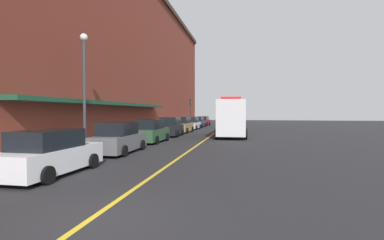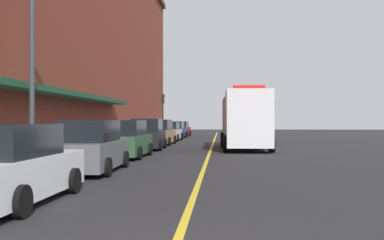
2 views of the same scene
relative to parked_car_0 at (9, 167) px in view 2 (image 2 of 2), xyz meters
name	(u,v)px [view 2 (image 2 of 2)]	position (x,y,z in m)	size (l,w,h in m)	color
ground_plane	(212,147)	(3.98, 21.13, -0.82)	(112.00, 112.00, 0.00)	#232326
sidewalk_left	(122,145)	(-2.22, 21.13, -0.75)	(2.40, 70.00, 0.15)	#9E9B93
lane_center_stripe	(212,147)	(3.98, 21.13, -0.82)	(0.16, 70.00, 0.01)	gold
brick_building_left	(31,16)	(-8.21, 20.13, 8.05)	(10.76, 64.00, 17.74)	maroon
parked_car_0	(9,167)	(0.00, 0.00, 0.00)	(2.08, 4.72, 1.76)	silver
parked_car_1	(91,148)	(0.04, 6.13, 0.03)	(2.09, 4.78, 1.84)	#595B60
parked_car_2	(127,140)	(0.01, 12.21, 0.03)	(2.05, 4.52, 1.83)	#2D5133
parked_car_3	(148,135)	(0.05, 18.19, 0.06)	(2.13, 4.19, 1.92)	black
parked_car_4	(159,133)	(0.05, 23.54, 0.04)	(2.18, 4.63, 1.87)	#A5844C
parked_car_5	(169,132)	(-0.01, 29.89, -0.05)	(2.20, 4.62, 1.64)	silver
parked_car_6	(175,130)	(0.01, 35.31, -0.03)	(2.12, 4.50, 1.70)	navy
parked_car_7	(181,129)	(0.02, 41.53, -0.03)	(2.09, 4.90, 1.68)	maroon
box_truck	(245,121)	(6.10, 18.96, 0.98)	(3.07, 8.44, 3.79)	silver
parking_meter_0	(132,132)	(-1.37, 20.53, 0.24)	(0.14, 0.18, 1.33)	#4C4C51
parking_meter_1	(127,132)	(-1.37, 18.87, 0.24)	(0.14, 0.18, 1.33)	#4C4C51
parking_meter_2	(93,137)	(-1.37, 11.23, 0.24)	(0.14, 0.18, 1.33)	#4C4C51
parking_meter_3	(142,130)	(-1.37, 24.21, 0.24)	(0.14, 0.18, 1.33)	#4C4C51
street_lamp_left	(32,47)	(-1.97, 5.74, 3.57)	(0.44, 0.44, 6.94)	#33383D
traffic_light_near	(163,107)	(-1.31, 35.90, 2.33)	(0.38, 0.36, 4.30)	#232326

